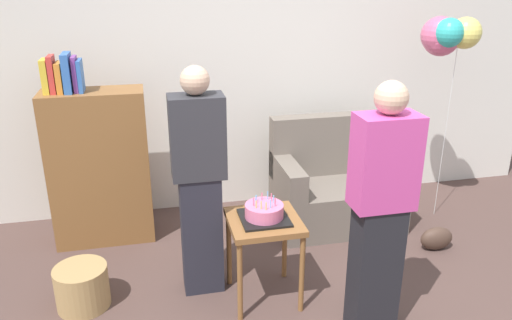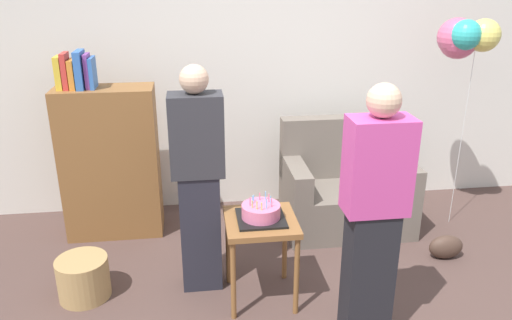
# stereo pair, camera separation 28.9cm
# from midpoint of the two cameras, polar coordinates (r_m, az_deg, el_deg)

# --- Properties ---
(wall_back) EXTENTS (6.00, 0.10, 2.70)m
(wall_back) POSITION_cam_midpoint_polar(r_m,az_deg,el_deg) (4.72, 2.53, 10.65)
(wall_back) COLOR silver
(wall_back) RESTS_ON ground_plane
(couch) EXTENTS (1.10, 0.70, 0.96)m
(couch) POSITION_cam_midpoint_polar(r_m,az_deg,el_deg) (4.58, 11.91, -3.38)
(couch) COLOR #6B6056
(couch) RESTS_ON ground_plane
(bookshelf) EXTENTS (0.80, 0.36, 1.60)m
(bookshelf) POSITION_cam_midpoint_polar(r_m,az_deg,el_deg) (4.37, -14.55, -0.05)
(bookshelf) COLOR brown
(bookshelf) RESTS_ON ground_plane
(side_table) EXTENTS (0.48, 0.48, 0.62)m
(side_table) POSITION_cam_midpoint_polar(r_m,az_deg,el_deg) (3.42, 3.00, -8.23)
(side_table) COLOR brown
(side_table) RESTS_ON ground_plane
(birthday_cake) EXTENTS (0.32, 0.32, 0.17)m
(birthday_cake) POSITION_cam_midpoint_polar(r_m,az_deg,el_deg) (3.35, 3.05, -6.05)
(birthday_cake) COLOR black
(birthday_cake) RESTS_ON side_table
(person_blowing_candles) EXTENTS (0.36, 0.22, 1.63)m
(person_blowing_candles) POSITION_cam_midpoint_polar(r_m,az_deg,el_deg) (3.43, -4.20, -2.40)
(person_blowing_candles) COLOR #23232D
(person_blowing_candles) RESTS_ON ground_plane
(person_holding_cake) EXTENTS (0.36, 0.22, 1.63)m
(person_holding_cake) POSITION_cam_midpoint_polar(r_m,az_deg,el_deg) (3.03, 15.91, -6.47)
(person_holding_cake) COLOR black
(person_holding_cake) RESTS_ON ground_plane
(wicker_basket) EXTENTS (0.36, 0.36, 0.30)m
(wicker_basket) POSITION_cam_midpoint_polar(r_m,az_deg,el_deg) (3.77, -17.01, -12.80)
(wicker_basket) COLOR #A88451
(wicker_basket) RESTS_ON ground_plane
(handbag) EXTENTS (0.28, 0.14, 0.20)m
(handbag) POSITION_cam_midpoint_polar(r_m,az_deg,el_deg) (4.40, 22.65, -9.17)
(handbag) COLOR #473328
(handbag) RESTS_ON ground_plane
(balloon_bunch) EXTENTS (0.46, 0.39, 1.83)m
(balloon_bunch) POSITION_cam_midpoint_polar(r_m,az_deg,el_deg) (4.57, 24.38, 12.63)
(balloon_bunch) COLOR silver
(balloon_bunch) RESTS_ON ground_plane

